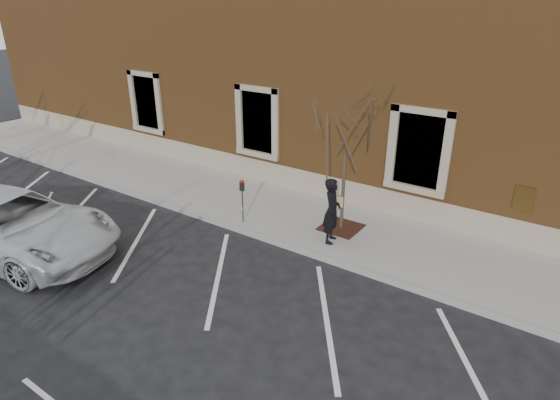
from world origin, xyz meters
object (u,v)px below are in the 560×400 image
Objects in this scene: man at (332,211)px; parking_meter at (242,193)px; sapling at (347,132)px; white_truck at (10,225)px.

man is 2.89m from parking_meter.
sapling is 0.69× the size of white_truck.
parking_meter is 6.47m from white_truck.
sapling is at bearing -60.61° from white_truck.
white_truck is at bearing -138.83° from parking_meter.
man is at bearing -80.81° from sapling.
man reaches higher than white_truck.
sapling is (2.71, 1.37, 2.04)m from parking_meter.
parking_meter is 0.32× the size of sapling.
man is at bearing -65.64° from white_truck.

